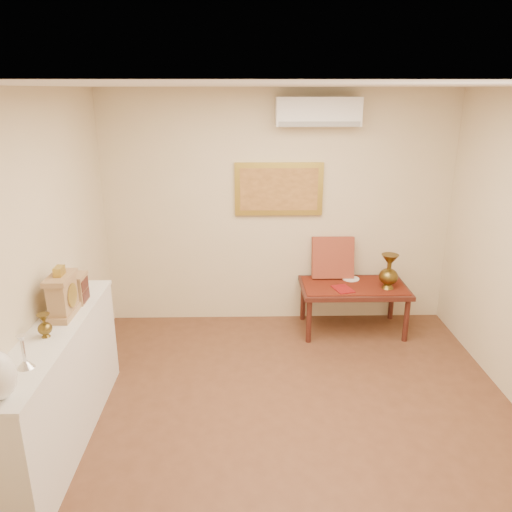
{
  "coord_description": "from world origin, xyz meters",
  "views": [
    {
      "loc": [
        -0.38,
        -3.37,
        2.68
      ],
      "look_at": [
        -0.28,
        1.15,
        1.16
      ],
      "focal_mm": 35.0,
      "sensor_mm": 36.0,
      "label": 1
    }
  ],
  "objects_px": {
    "mantel_clock": "(63,295)",
    "wooden_chest": "(76,288)",
    "display_ledge": "(60,387)",
    "low_table": "(354,291)",
    "brass_urn_tall": "(389,268)"
  },
  "relations": [
    {
      "from": "mantel_clock",
      "to": "wooden_chest",
      "type": "distance_m",
      "value": 0.27
    },
    {
      "from": "mantel_clock",
      "to": "low_table",
      "type": "distance_m",
      "value": 3.19
    },
    {
      "from": "mantel_clock",
      "to": "low_table",
      "type": "bearing_deg",
      "value": 31.51
    },
    {
      "from": "display_ledge",
      "to": "wooden_chest",
      "type": "height_order",
      "value": "wooden_chest"
    },
    {
      "from": "low_table",
      "to": "brass_urn_tall",
      "type": "bearing_deg",
      "value": -14.74
    },
    {
      "from": "mantel_clock",
      "to": "wooden_chest",
      "type": "relative_size",
      "value": 1.68
    },
    {
      "from": "display_ledge",
      "to": "wooden_chest",
      "type": "xyz_separation_m",
      "value": [
        0.03,
        0.51,
        0.61
      ]
    },
    {
      "from": "low_table",
      "to": "display_ledge",
      "type": "bearing_deg",
      "value": -144.9
    },
    {
      "from": "mantel_clock",
      "to": "display_ledge",
      "type": "bearing_deg",
      "value": -93.32
    },
    {
      "from": "brass_urn_tall",
      "to": "low_table",
      "type": "height_order",
      "value": "brass_urn_tall"
    },
    {
      "from": "wooden_chest",
      "to": "low_table",
      "type": "bearing_deg",
      "value": 27.32
    },
    {
      "from": "mantel_clock",
      "to": "low_table",
      "type": "xyz_separation_m",
      "value": [
        2.66,
        1.63,
        -0.67
      ]
    },
    {
      "from": "mantel_clock",
      "to": "wooden_chest",
      "type": "height_order",
      "value": "mantel_clock"
    },
    {
      "from": "brass_urn_tall",
      "to": "display_ledge",
      "type": "relative_size",
      "value": 0.24
    },
    {
      "from": "brass_urn_tall",
      "to": "wooden_chest",
      "type": "xyz_separation_m",
      "value": [
        -3.0,
        -1.27,
        0.31
      ]
    }
  ]
}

